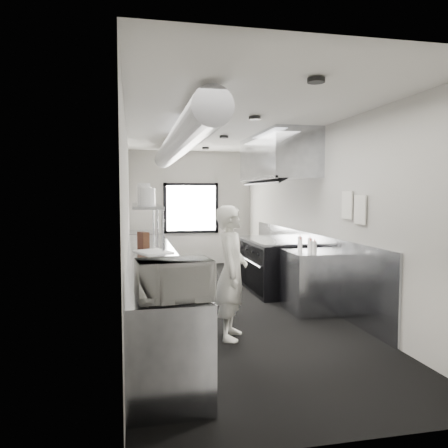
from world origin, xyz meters
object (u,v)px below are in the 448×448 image
small_plate (165,265)px  knife_block (143,240)px  squeeze_bottle_c (310,245)px  plate_stack_c (145,196)px  far_work_table (145,252)px  line_cook (232,272)px  pass_shelf (146,206)px  plate_stack_d (144,193)px  microwave (174,280)px  cutting_board (153,252)px  plate_stack_a (148,197)px  plate_stack_b (145,196)px  squeeze_bottle_e (300,243)px  squeeze_bottle_a (315,248)px  exhaust_hood (277,158)px  squeeze_bottle_b (310,247)px  range (273,265)px  bottle_station (310,281)px  squeeze_bottle_d (301,245)px  deli_tub_b (147,280)px  deli_tub_a (149,284)px  prep_counter (153,285)px

small_plate → knife_block: 1.74m
squeeze_bottle_c → plate_stack_c: bearing=142.7°
far_work_table → line_cook: 4.93m
pass_shelf → small_plate: pass_shelf is taller
line_cook → plate_stack_d: (-0.95, 3.22, 0.95)m
microwave → cutting_board: bearing=84.6°
plate_stack_a → plate_stack_b: bearing=93.6°
cutting_board → plate_stack_a: (-0.04, 0.62, 0.80)m
pass_shelf → squeeze_bottle_e: (2.28, -1.44, -0.54)m
far_work_table → squeeze_bottle_a: squeeze_bottle_a is taller
exhaust_hood → squeeze_bottle_b: bearing=-90.7°
squeeze_bottle_e → exhaust_hood: bearing=89.7°
range → plate_stack_c: size_ratio=5.27×
small_plate → squeeze_bottle_a: 2.21m
plate_stack_a → squeeze_bottle_c: bearing=-24.1°
bottle_station → far_work_table: 4.53m
far_work_table → plate_stack_b: plate_stack_b is taller
plate_stack_c → squeeze_bottle_b: (2.28, -1.93, -0.73)m
squeeze_bottle_d → squeeze_bottle_c: bearing=-73.5°
small_plate → squeeze_bottle_e: (2.15, 1.10, 0.09)m
pass_shelf → squeeze_bottle_b: size_ratio=16.18×
deli_tub_b → plate_stack_b: bearing=88.6°
exhaust_hood → plate_stack_a: (-2.28, -0.39, -0.68)m
exhaust_hood → knife_block: bearing=-167.7°
squeeze_bottle_a → squeeze_bottle_b: (-0.01, 0.13, -0.00)m
microwave → squeeze_bottle_e: size_ratio=2.82×
range → squeeze_bottle_c: (0.10, -1.43, 0.53)m
exhaust_hood → range: bearing=180.0°
deli_tub_a → squeeze_bottle_a: size_ratio=0.70×
line_cook → squeeze_bottle_d: (1.33, 1.12, 0.17)m
plate_stack_c → plate_stack_d: size_ratio=0.80×
line_cook → plate_stack_a: (-0.92, 1.95, 0.90)m
bottle_station → plate_stack_a: size_ratio=3.25×
exhaust_hood → plate_stack_b: (-2.31, 0.10, -0.67)m
pass_shelf → plate_stack_b: bearing=-96.9°
microwave → deli_tub_a: 0.50m
prep_counter → plate_stack_c: size_ratio=19.76×
range → line_cook: line_cook is taller
prep_counter → squeeze_bottle_d: 2.28m
exhaust_hood → bottle_station: (0.05, -1.40, -1.94)m
pass_shelf → deli_tub_a: 3.84m
plate_stack_c → squeeze_bottle_c: plate_stack_c is taller
plate_stack_c → plate_stack_d: plate_stack_d is taller
range → bottle_station: range is taller
cutting_board → squeeze_bottle_c: squeeze_bottle_c is taller
range → microwave: (-2.15, -3.95, 0.60)m
pass_shelf → far_work_table: bearing=88.9°
exhaust_hood → squeeze_bottle_e: (-0.01, -1.14, -1.39)m
plate_stack_c → squeeze_bottle_b: 3.08m
deli_tub_b → plate_stack_c: 3.77m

